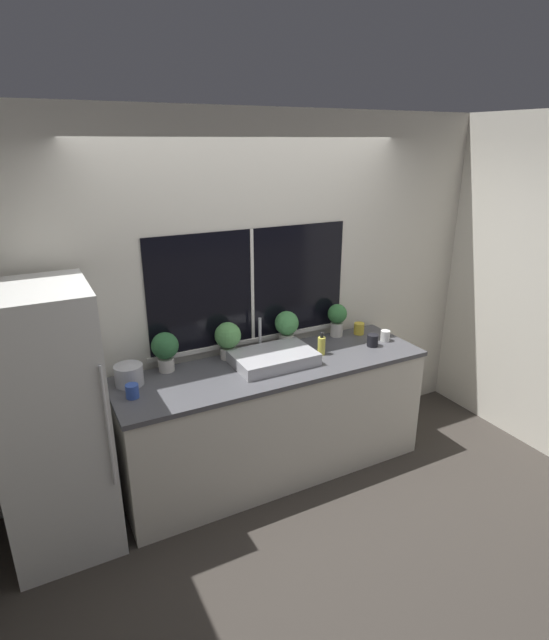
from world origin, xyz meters
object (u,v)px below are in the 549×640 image
(potted_plant_far_right, at_px, (337,317))
(mug_yellow, at_px, (359,329))
(potted_plant_far_left, at_px, (165,348))
(potted_plant_center_left, at_px, (228,338))
(refrigerator, at_px, (51,424))
(mug_black, at_px, (373,340))
(mug_blue, at_px, (132,391))
(potted_plant_center_right, at_px, (287,326))
(mug_white, at_px, (385,336))
(kettle, at_px, (129,374))
(soap_bottle, at_px, (321,345))
(sink, at_px, (273,358))

(potted_plant_far_right, height_order, mug_yellow, potted_plant_far_right)
(potted_plant_far_left, distance_m, potted_plant_center_left, 0.48)
(refrigerator, distance_m, mug_black, 2.40)
(mug_blue, bearing_deg, potted_plant_far_left, 43.24)
(potted_plant_far_left, xyz_separation_m, mug_yellow, (1.66, -0.05, -0.12))
(potted_plant_center_left, relative_size, potted_plant_center_right, 0.97)
(mug_blue, xyz_separation_m, mug_white, (2.06, 0.01, -0.00))
(mug_blue, xyz_separation_m, kettle, (0.02, 0.19, 0.03))
(soap_bottle, bearing_deg, refrigerator, -179.41)
(mug_white, xyz_separation_m, kettle, (-2.04, 0.18, 0.03))
(mug_yellow, bearing_deg, potted_plant_far_right, 165.50)
(potted_plant_center_left, bearing_deg, sink, -43.15)
(mug_white, height_order, mug_black, mug_black)
(soap_bottle, xyz_separation_m, kettle, (-1.43, 0.17, 0.00))
(refrigerator, relative_size, potted_plant_center_right, 5.86)
(mug_yellow, height_order, kettle, kettle)
(potted_plant_center_right, distance_m, mug_blue, 1.33)
(refrigerator, bearing_deg, kettle, 20.07)
(mug_yellow, distance_m, mug_black, 0.27)
(potted_plant_far_left, height_order, mug_yellow, potted_plant_far_left)
(sink, relative_size, potted_plant_center_right, 2.04)
(potted_plant_far_left, bearing_deg, potted_plant_far_right, 0.00)
(potted_plant_center_right, relative_size, mug_yellow, 3.00)
(potted_plant_center_left, distance_m, mug_blue, 0.85)
(potted_plant_far_left, distance_m, mug_yellow, 1.67)
(refrigerator, relative_size, mug_yellow, 17.61)
(refrigerator, bearing_deg, soap_bottle, 0.59)
(potted_plant_far_right, height_order, soap_bottle, potted_plant_far_right)
(mug_blue, height_order, mug_black, mug_black)
(refrigerator, distance_m, potted_plant_far_left, 0.88)
(potted_plant_far_left, height_order, potted_plant_far_right, potted_plant_far_left)
(soap_bottle, xyz_separation_m, mug_yellow, (0.52, 0.22, -0.03))
(potted_plant_far_left, xyz_separation_m, mug_white, (1.76, -0.28, -0.13))
(refrigerator, xyz_separation_m, potted_plant_center_left, (1.28, 0.29, 0.22))
(sink, bearing_deg, potted_plant_center_right, 44.83)
(potted_plant_far_left, xyz_separation_m, potted_plant_far_right, (1.47, 0.00, -0.01))
(sink, xyz_separation_m, potted_plant_center_left, (-0.26, 0.24, 0.12))
(potted_plant_center_left, distance_m, potted_plant_far_right, 0.99)
(mug_white, relative_size, mug_black, 0.93)
(potted_plant_far_right, bearing_deg, kettle, -176.85)
(mug_blue, height_order, mug_white, mug_blue)
(potted_plant_center_left, xyz_separation_m, mug_yellow, (1.18, -0.05, -0.12))
(potted_plant_far_left, xyz_separation_m, mug_blue, (-0.31, -0.29, -0.13))
(potted_plant_center_right, bearing_deg, mug_yellow, -4.27)
(refrigerator, relative_size, potted_plant_far_left, 5.91)
(potted_plant_far_right, distance_m, mug_yellow, 0.23)
(mug_black, bearing_deg, potted_plant_center_right, 152.62)
(potted_plant_far_left, bearing_deg, mug_black, -11.26)
(mug_white, bearing_deg, sink, 177.98)
(potted_plant_center_right, bearing_deg, refrigerator, -170.91)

